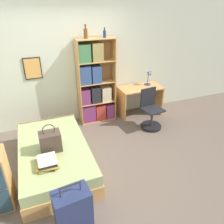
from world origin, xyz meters
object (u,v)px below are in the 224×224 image
at_px(desk, 140,96).
at_px(desk_chair, 151,115).
at_px(bed, 54,155).
at_px(book_stack_on_bed, 47,162).
at_px(suitcase, 73,213).
at_px(desk_lamp, 150,75).
at_px(handbag, 50,141).
at_px(bottle_brown, 105,34).
at_px(bookcase, 94,87).
at_px(bottle_green, 86,33).

distance_m(desk, desk_chair, 0.68).
bearing_deg(bed, book_stack_on_bed, -106.54).
distance_m(suitcase, desk_lamp, 3.65).
xyz_separation_m(handbag, bottle_brown, (1.42, 1.38, 1.36)).
distance_m(suitcase, bookcase, 2.89).
height_order(book_stack_on_bed, desk, desk).
distance_m(handbag, bottle_brown, 2.40).
bearing_deg(book_stack_on_bed, bookcase, 54.24).
relative_size(bed, bottle_brown, 9.79).
bearing_deg(bottle_brown, desk_lamp, 0.87).
distance_m(desk, desk_lamp, 0.55).
height_order(handbag, bottle_green, bottle_green).
relative_size(handbag, suitcase, 0.60).
xyz_separation_m(bed, bottle_brown, (1.38, 1.26, 1.74)).
xyz_separation_m(handbag, desk_chair, (2.22, 0.66, -0.30)).
xyz_separation_m(bookcase, bottle_brown, (0.25, -0.04, 1.12)).
relative_size(handbag, desk, 0.46).
bearing_deg(suitcase, handbag, 93.83).
xyz_separation_m(bookcase, desk, (1.11, -0.11, -0.35)).
distance_m(bed, desk_lamp, 2.92).
bearing_deg(desk, bed, -152.10).
bearing_deg(book_stack_on_bed, bottle_brown, 48.68).
height_order(bookcase, desk_lamp, bookcase).
xyz_separation_m(bed, desk, (2.25, 1.19, 0.28)).
relative_size(handbag, bottle_brown, 2.38).
bearing_deg(suitcase, bookcase, 67.55).
height_order(bed, suitcase, suitcase).
relative_size(bottle_brown, desk, 0.19).
relative_size(suitcase, desk_lamp, 2.08).
bearing_deg(desk, desk_lamp, 18.30).
xyz_separation_m(bottle_green, desk, (1.24, -0.11, -1.49)).
bearing_deg(desk_lamp, book_stack_on_bed, -146.68).
height_order(bed, desk_lamp, desk_lamp).
bearing_deg(book_stack_on_bed, desk_chair, 23.55).
relative_size(bed, handbag, 4.11).
xyz_separation_m(book_stack_on_bed, desk_lamp, (2.66, 1.75, 0.48)).
bearing_deg(bed, desk_chair, 14.00).
xyz_separation_m(bookcase, desk_lamp, (1.39, -0.02, 0.12)).
height_order(bed, book_stack_on_bed, book_stack_on_bed).
bearing_deg(bookcase, bottle_green, 177.89).
xyz_separation_m(bottle_green, desk_chair, (1.18, -0.76, -1.69)).
bearing_deg(book_stack_on_bed, bottle_green, 57.23).
distance_m(bottle_brown, desk, 1.70).
bearing_deg(desk_chair, bottle_brown, 138.16).
relative_size(bottle_green, desk_lamp, 0.69).
relative_size(bookcase, desk_chair, 2.13).
bearing_deg(bottle_green, bed, -127.54).
bearing_deg(desk, bookcase, 174.41).
xyz_separation_m(bookcase, bottle_green, (-0.13, 0.00, 1.15)).
relative_size(book_stack_on_bed, bookcase, 0.20).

